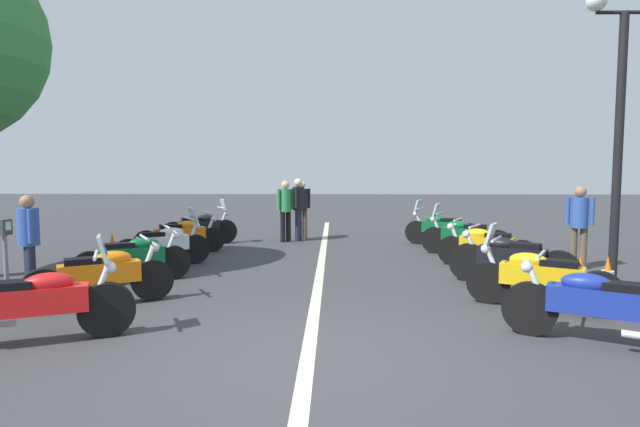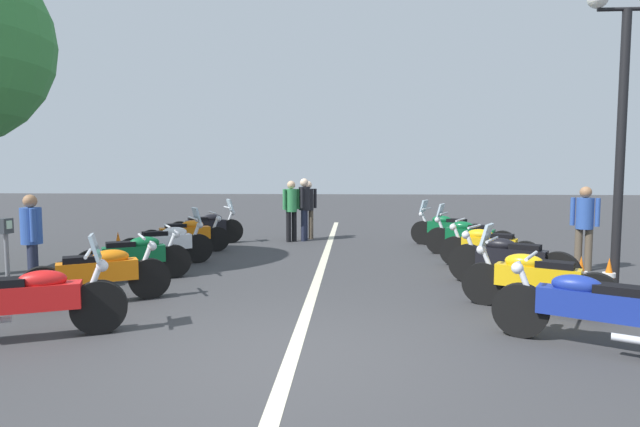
{
  "view_description": "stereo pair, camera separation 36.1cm",
  "coord_description": "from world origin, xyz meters",
  "px_view_note": "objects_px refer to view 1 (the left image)",
  "views": [
    {
      "loc": [
        -5.06,
        -0.28,
        1.95
      ],
      "look_at": [
        4.61,
        0.0,
        1.15
      ],
      "focal_mm": 28.08,
      "sensor_mm": 36.0,
      "label": 1
    },
    {
      "loc": [
        -5.06,
        -0.64,
        1.95
      ],
      "look_at": [
        4.61,
        0.0,
        1.15
      ],
      "focal_mm": 28.08,
      "sensor_mm": 36.0,
      "label": 2
    }
  ],
  "objects_px": {
    "motorcycle_right_row_3": "(485,246)",
    "bystander_3": "(298,204)",
    "traffic_cone_0": "(607,276)",
    "motorcycle_right_row_0": "(601,306)",
    "motorcycle_left_row_4": "(181,235)",
    "motorcycle_left_row_1": "(102,276)",
    "street_lamp_twin_globe": "(621,88)",
    "parking_meter": "(5,247)",
    "motorcycle_right_row_4": "(464,236)",
    "motorcycle_right_row_5": "(441,228)",
    "motorcycle_left_row_3": "(164,244)",
    "traffic_cone_2": "(580,274)",
    "motorcycle_left_row_0": "(35,304)",
    "motorcycle_left_row_2": "(134,258)",
    "motorcycle_right_row_1": "(539,277)",
    "bystander_1": "(302,205)",
    "motorcycle_left_row_5": "(201,227)",
    "traffic_cone_1": "(113,247)",
    "motorcycle_right_row_2": "(510,259)",
    "bystander_2": "(285,206)",
    "bystander_0": "(579,220)",
    "bystander_4": "(29,237)"
  },
  "relations": [
    {
      "from": "motorcycle_left_row_1",
      "to": "motorcycle_left_row_3",
      "type": "xyz_separation_m",
      "value": [
        3.09,
        0.13,
        0.01
      ]
    },
    {
      "from": "motorcycle_left_row_0",
      "to": "parking_meter",
      "type": "height_order",
      "value": "parking_meter"
    },
    {
      "from": "motorcycle_left_row_0",
      "to": "motorcycle_right_row_5",
      "type": "distance_m",
      "value": 10.04
    },
    {
      "from": "motorcycle_left_row_4",
      "to": "traffic_cone_0",
      "type": "distance_m",
      "value": 8.87
    },
    {
      "from": "bystander_3",
      "to": "parking_meter",
      "type": "bearing_deg",
      "value": 76.01
    },
    {
      "from": "bystander_0",
      "to": "bystander_3",
      "type": "distance_m",
      "value": 7.17
    },
    {
      "from": "motorcycle_left_row_3",
      "to": "bystander_1",
      "type": "xyz_separation_m",
      "value": [
        4.37,
        -2.57,
        0.54
      ]
    },
    {
      "from": "motorcycle_left_row_5",
      "to": "motorcycle_right_row_0",
      "type": "distance_m",
      "value": 10.12
    },
    {
      "from": "bystander_2",
      "to": "bystander_0",
      "type": "bearing_deg",
      "value": 23.95
    },
    {
      "from": "motorcycle_right_row_3",
      "to": "bystander_3",
      "type": "distance_m",
      "value": 5.72
    },
    {
      "from": "bystander_2",
      "to": "motorcycle_right_row_4",
      "type": "bearing_deg",
      "value": 28.37
    },
    {
      "from": "motorcycle_left_row_3",
      "to": "motorcycle_right_row_3",
      "type": "bearing_deg",
      "value": -33.19
    },
    {
      "from": "motorcycle_left_row_2",
      "to": "traffic_cone_0",
      "type": "relative_size",
      "value": 2.93
    },
    {
      "from": "motorcycle_right_row_0",
      "to": "traffic_cone_2",
      "type": "relative_size",
      "value": 3.18
    },
    {
      "from": "motorcycle_left_row_2",
      "to": "bystander_2",
      "type": "relative_size",
      "value": 1.05
    },
    {
      "from": "motorcycle_left_row_5",
      "to": "traffic_cone_2",
      "type": "relative_size",
      "value": 3.03
    },
    {
      "from": "motorcycle_right_row_3",
      "to": "bystander_1",
      "type": "xyz_separation_m",
      "value": [
        4.31,
        4.05,
        0.55
      ]
    },
    {
      "from": "motorcycle_left_row_0",
      "to": "parking_meter",
      "type": "relative_size",
      "value": 1.6
    },
    {
      "from": "bystander_1",
      "to": "motorcycle_right_row_3",
      "type": "bearing_deg",
      "value": -159.57
    },
    {
      "from": "motorcycle_left_row_2",
      "to": "parking_meter",
      "type": "bearing_deg",
      "value": -151.7
    },
    {
      "from": "motorcycle_right_row_3",
      "to": "bystander_3",
      "type": "bearing_deg",
      "value": -16.33
    },
    {
      "from": "motorcycle_left_row_4",
      "to": "bystander_3",
      "type": "relative_size",
      "value": 1.09
    },
    {
      "from": "motorcycle_left_row_3",
      "to": "motorcycle_left_row_5",
      "type": "relative_size",
      "value": 0.93
    },
    {
      "from": "street_lamp_twin_globe",
      "to": "parking_meter",
      "type": "distance_m",
      "value": 9.68
    },
    {
      "from": "motorcycle_left_row_5",
      "to": "motorcycle_right_row_0",
      "type": "relative_size",
      "value": 0.95
    },
    {
      "from": "motorcycle_right_row_5",
      "to": "traffic_cone_2",
      "type": "relative_size",
      "value": 3.02
    },
    {
      "from": "motorcycle_left_row_4",
      "to": "motorcycle_right_row_3",
      "type": "bearing_deg",
      "value": -42.22
    },
    {
      "from": "motorcycle_left_row_3",
      "to": "motorcycle_right_row_4",
      "type": "distance_m",
      "value": 6.77
    },
    {
      "from": "motorcycle_right_row_5",
      "to": "bystander_4",
      "type": "distance_m",
      "value": 9.53
    },
    {
      "from": "motorcycle_right_row_4",
      "to": "motorcycle_right_row_5",
      "type": "height_order",
      "value": "same"
    },
    {
      "from": "motorcycle_right_row_4",
      "to": "bystander_2",
      "type": "distance_m",
      "value": 4.95
    },
    {
      "from": "motorcycle_right_row_2",
      "to": "motorcycle_right_row_1",
      "type": "bearing_deg",
      "value": 117.76
    },
    {
      "from": "motorcycle_left_row_0",
      "to": "motorcycle_right_row_1",
      "type": "bearing_deg",
      "value": -8.94
    },
    {
      "from": "motorcycle_right_row_2",
      "to": "traffic_cone_2",
      "type": "height_order",
      "value": "motorcycle_right_row_2"
    },
    {
      "from": "motorcycle_right_row_1",
      "to": "street_lamp_twin_globe",
      "type": "bearing_deg",
      "value": -115.56
    },
    {
      "from": "motorcycle_left_row_4",
      "to": "motorcycle_right_row_2",
      "type": "distance_m",
      "value": 7.41
    },
    {
      "from": "motorcycle_left_row_1",
      "to": "motorcycle_left_row_4",
      "type": "height_order",
      "value": "motorcycle_left_row_1"
    },
    {
      "from": "motorcycle_right_row_0",
      "to": "bystander_3",
      "type": "height_order",
      "value": "bystander_3"
    },
    {
      "from": "traffic_cone_2",
      "to": "bystander_1",
      "type": "height_order",
      "value": "bystander_1"
    },
    {
      "from": "motorcycle_left_row_5",
      "to": "motorcycle_right_row_4",
      "type": "relative_size",
      "value": 0.96
    },
    {
      "from": "motorcycle_right_row_3",
      "to": "bystander_1",
      "type": "height_order",
      "value": "bystander_1"
    },
    {
      "from": "traffic_cone_1",
      "to": "parking_meter",
      "type": "bearing_deg",
      "value": -175.67
    },
    {
      "from": "motorcycle_left_row_2",
      "to": "bystander_2",
      "type": "bearing_deg",
      "value": 37.69
    },
    {
      "from": "motorcycle_right_row_2",
      "to": "bystander_0",
      "type": "xyz_separation_m",
      "value": [
        1.64,
        -1.94,
        0.51
      ]
    },
    {
      "from": "traffic_cone_2",
      "to": "motorcycle_right_row_3",
      "type": "bearing_deg",
      "value": 24.0
    },
    {
      "from": "motorcycle_left_row_0",
      "to": "parking_meter",
      "type": "distance_m",
      "value": 1.93
    },
    {
      "from": "parking_meter",
      "to": "motorcycle_right_row_2",
      "type": "bearing_deg",
      "value": 18.9
    },
    {
      "from": "motorcycle_right_row_5",
      "to": "bystander_3",
      "type": "bearing_deg",
      "value": 16.26
    },
    {
      "from": "traffic_cone_0",
      "to": "bystander_3",
      "type": "bearing_deg",
      "value": 41.61
    },
    {
      "from": "motorcycle_right_row_1",
      "to": "motorcycle_left_row_5",
      "type": "bearing_deg",
      "value": -15.0
    }
  ]
}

